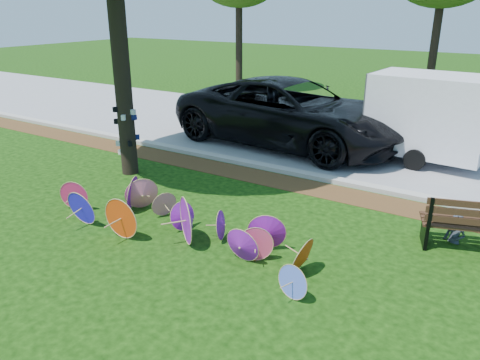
% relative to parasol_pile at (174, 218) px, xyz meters
% --- Properties ---
extents(ground, '(90.00, 90.00, 0.00)m').
position_rel_parasol_pile_xyz_m(ground, '(0.20, -0.65, -0.38)').
color(ground, black).
rests_on(ground, ground).
extents(mulch_strip, '(90.00, 1.00, 0.01)m').
position_rel_parasol_pile_xyz_m(mulch_strip, '(0.20, 3.85, -0.37)').
color(mulch_strip, '#472D16').
rests_on(mulch_strip, ground).
extents(curb, '(90.00, 0.30, 0.12)m').
position_rel_parasol_pile_xyz_m(curb, '(0.20, 4.55, -0.32)').
color(curb, '#B7B5AD').
rests_on(curb, ground).
extents(street, '(90.00, 8.00, 0.01)m').
position_rel_parasol_pile_xyz_m(street, '(0.20, 8.70, -0.37)').
color(street, gray).
rests_on(street, ground).
extents(parasol_pile, '(6.34, 1.77, 0.95)m').
position_rel_parasol_pile_xyz_m(parasol_pile, '(0.00, 0.00, 0.00)').
color(parasol_pile, '#271AE0').
rests_on(parasol_pile, ground).
extents(black_van, '(7.91, 4.13, 2.13)m').
position_rel_parasol_pile_xyz_m(black_van, '(-1.02, 7.16, 0.68)').
color(black_van, black).
rests_on(black_van, ground).
extents(cargo_trailer, '(3.32, 2.23, 2.83)m').
position_rel_parasol_pile_xyz_m(cargo_trailer, '(3.18, 7.67, 1.04)').
color(cargo_trailer, white).
rests_on(cargo_trailer, ground).
extents(park_bench, '(2.18, 1.37, 1.06)m').
position_rel_parasol_pile_xyz_m(park_bench, '(5.16, 2.63, 0.15)').
color(park_bench, black).
rests_on(park_bench, ground).
extents(person_left, '(0.50, 0.42, 1.15)m').
position_rel_parasol_pile_xyz_m(person_left, '(4.81, 2.68, 0.20)').
color(person_left, '#39404E').
rests_on(person_left, ground).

